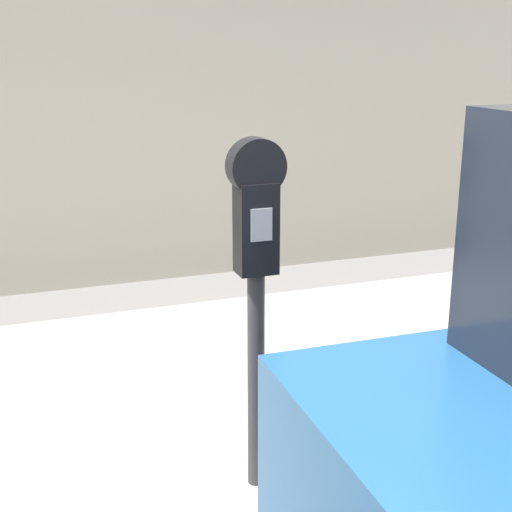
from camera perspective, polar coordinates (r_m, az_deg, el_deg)
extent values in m
cube|color=#9E9B96|center=(4.26, -0.01, -10.70)|extent=(24.00, 2.80, 0.13)
cylinder|color=#2D2D30|center=(3.11, 0.00, -10.02)|extent=(0.07, 0.07, 0.99)
cube|color=black|center=(2.87, 0.00, 2.25)|extent=(0.16, 0.12, 0.38)
cube|color=gray|center=(2.81, 0.45, 2.50)|extent=(0.09, 0.01, 0.13)
cylinder|color=black|center=(2.82, 0.00, 7.18)|extent=(0.23, 0.10, 0.23)
cylinder|color=black|center=(3.02, 18.63, -18.23)|extent=(0.66, 0.23, 0.66)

